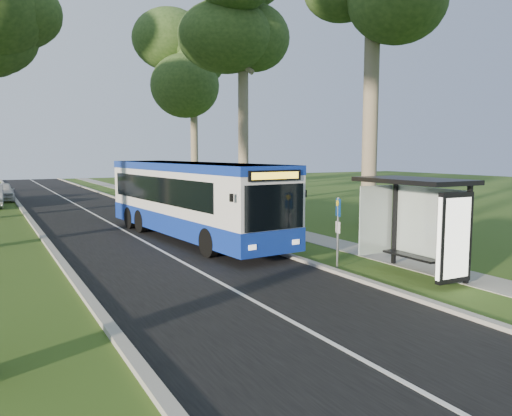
{
  "coord_description": "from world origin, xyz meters",
  "views": [
    {
      "loc": [
        -9.12,
        -12.71,
        3.6
      ],
      "look_at": [
        -0.5,
        2.94,
        1.6
      ],
      "focal_mm": 35.0,
      "sensor_mm": 36.0,
      "label": 1
    }
  ],
  "objects_px": {
    "litter_bin": "(269,225)",
    "car_white": "(2,192)",
    "bus_stop_sign": "(338,224)",
    "bus_shelter": "(429,208)",
    "bus": "(191,200)"
  },
  "relations": [
    {
      "from": "litter_bin",
      "to": "car_white",
      "type": "relative_size",
      "value": 0.25
    },
    {
      "from": "bus_stop_sign",
      "to": "car_white",
      "type": "xyz_separation_m",
      "value": [
        -8.34,
        29.18,
        -0.7
      ]
    },
    {
      "from": "bus_stop_sign",
      "to": "litter_bin",
      "type": "distance_m",
      "value": 6.12
    },
    {
      "from": "litter_bin",
      "to": "bus_shelter",
      "type": "bearing_deg",
      "value": -87.42
    },
    {
      "from": "bus_stop_sign",
      "to": "car_white",
      "type": "distance_m",
      "value": 30.36
    },
    {
      "from": "bus",
      "to": "car_white",
      "type": "xyz_separation_m",
      "value": [
        -6.26,
        22.08,
        -0.94
      ]
    },
    {
      "from": "car_white",
      "to": "bus_shelter",
      "type": "bearing_deg",
      "value": -71.37
    },
    {
      "from": "bus_stop_sign",
      "to": "bus_shelter",
      "type": "relative_size",
      "value": 0.66
    },
    {
      "from": "bus",
      "to": "bus_shelter",
      "type": "bearing_deg",
      "value": -74.33
    },
    {
      "from": "bus_stop_sign",
      "to": "bus",
      "type": "bearing_deg",
      "value": 123.36
    },
    {
      "from": "bus_shelter",
      "to": "litter_bin",
      "type": "bearing_deg",
      "value": 93.35
    },
    {
      "from": "litter_bin",
      "to": "car_white",
      "type": "bearing_deg",
      "value": 111.97
    },
    {
      "from": "bus_stop_sign",
      "to": "litter_bin",
      "type": "relative_size",
      "value": 2.16
    },
    {
      "from": "bus_shelter",
      "to": "bus_stop_sign",
      "type": "bearing_deg",
      "value": 122.2
    },
    {
      "from": "bus_stop_sign",
      "to": "litter_bin",
      "type": "height_order",
      "value": "bus_stop_sign"
    }
  ]
}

